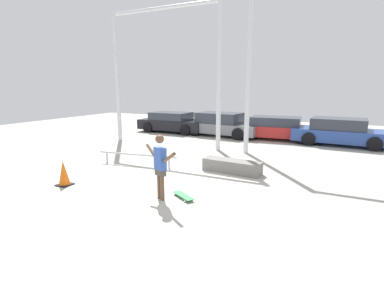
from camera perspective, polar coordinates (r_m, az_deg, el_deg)
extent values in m
plane|color=#B2ADA3|center=(8.60, -3.78, -6.09)|extent=(36.00, 36.00, 0.00)
cylinder|color=brown|center=(7.57, -6.26, -5.73)|extent=(0.11, 0.11, 0.77)
cylinder|color=brown|center=(7.45, -5.70, -6.03)|extent=(0.11, 0.11, 0.77)
cube|color=#4C4238|center=(7.41, -6.04, -3.53)|extent=(0.33, 0.28, 0.17)
cube|color=#3359B2|center=(7.32, -6.10, -0.96)|extent=(0.38, 0.31, 0.56)
sphere|color=brown|center=(7.23, -6.19, 2.77)|extent=(0.21, 0.21, 0.21)
cylinder|color=brown|center=(7.67, -7.72, 0.47)|extent=(0.46, 0.30, 0.32)
cylinder|color=brown|center=(6.93, -4.34, -0.75)|extent=(0.46, 0.30, 0.32)
cube|color=#338C4C|center=(7.64, -1.68, -7.99)|extent=(0.76, 0.59, 0.01)
cylinder|color=silver|center=(7.50, 0.05, -8.74)|extent=(0.06, 0.06, 0.05)
cylinder|color=silver|center=(7.39, -1.40, -9.06)|extent=(0.06, 0.06, 0.05)
cylinder|color=silver|center=(7.92, -1.93, -7.56)|extent=(0.06, 0.06, 0.05)
cylinder|color=silver|center=(7.82, -3.33, -7.84)|extent=(0.06, 0.06, 0.05)
cube|color=slate|center=(9.89, 7.62, -2.43)|extent=(1.95, 0.72, 0.41)
cylinder|color=#B7BABF|center=(10.81, -10.50, -0.22)|extent=(3.02, 0.46, 0.06)
cylinder|color=#B7BABF|center=(11.50, -15.88, -0.72)|extent=(0.07, 0.07, 0.39)
cylinder|color=#B7BABF|center=(10.32, -4.40, -1.78)|extent=(0.07, 0.07, 0.39)
cylinder|color=silver|center=(15.88, -14.07, 13.53)|extent=(0.20, 0.20, 6.20)
cylinder|color=silver|center=(13.05, 5.20, 14.11)|extent=(0.20, 0.20, 6.20)
cylinder|color=silver|center=(14.66, -5.67, 25.86)|extent=(5.47, 0.16, 0.16)
cylinder|color=silver|center=(12.64, 10.72, 13.99)|extent=(0.20, 0.20, 6.20)
cube|color=black|center=(18.56, -3.55, 5.53)|extent=(4.24, 1.84, 0.58)
cube|color=#2D333D|center=(18.59, -4.02, 7.15)|extent=(2.34, 1.67, 0.46)
cylinder|color=black|center=(18.72, 1.29, 5.13)|extent=(0.61, 0.23, 0.61)
cylinder|color=black|center=(17.19, -1.27, 4.45)|extent=(0.61, 0.23, 0.61)
cylinder|color=black|center=(20.00, -5.50, 5.56)|extent=(0.61, 0.23, 0.61)
cylinder|color=black|center=(18.56, -8.41, 4.93)|extent=(0.61, 0.23, 0.61)
cube|color=slate|center=(17.20, 5.79, 4.90)|extent=(4.53, 2.21, 0.55)
cube|color=#2D333D|center=(17.21, 5.30, 6.81)|extent=(2.56, 1.87, 0.57)
cylinder|color=black|center=(17.46, 11.06, 4.41)|extent=(0.66, 0.28, 0.64)
cylinder|color=black|center=(15.87, 8.77, 3.68)|extent=(0.66, 0.28, 0.64)
cylinder|color=black|center=(18.60, 3.22, 5.12)|extent=(0.66, 0.28, 0.64)
cylinder|color=black|center=(17.11, 0.39, 4.48)|extent=(0.66, 0.28, 0.64)
cube|color=red|center=(16.57, 16.18, 4.17)|extent=(4.63, 2.02, 0.55)
cube|color=#2D333D|center=(16.53, 15.66, 5.95)|extent=(2.59, 1.74, 0.46)
cylinder|color=black|center=(17.32, 21.09, 3.75)|extent=(0.67, 0.26, 0.66)
cylinder|color=black|center=(15.67, 20.89, 2.90)|extent=(0.67, 0.26, 0.66)
cylinder|color=black|center=(17.61, 11.93, 4.46)|extent=(0.67, 0.26, 0.66)
cylinder|color=black|center=(15.98, 10.80, 3.69)|extent=(0.67, 0.26, 0.66)
cube|color=#284793|center=(16.06, 26.58, 3.11)|extent=(4.44, 2.01, 0.59)
cube|color=#2D333D|center=(16.00, 26.15, 5.13)|extent=(2.47, 1.78, 0.52)
cylinder|color=black|center=(16.98, 31.23, 2.54)|extent=(0.64, 0.25, 0.63)
cylinder|color=black|center=(15.21, 31.44, 1.54)|extent=(0.64, 0.25, 0.63)
cylinder|color=black|center=(17.07, 22.14, 3.49)|extent=(0.64, 0.25, 0.63)
cylinder|color=black|center=(15.31, 21.31, 2.60)|extent=(0.64, 0.25, 0.63)
cube|color=black|center=(9.35, -23.05, -5.47)|extent=(0.39, 0.39, 0.03)
cone|color=orange|center=(9.25, -23.25, -3.36)|extent=(0.31, 0.31, 0.68)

